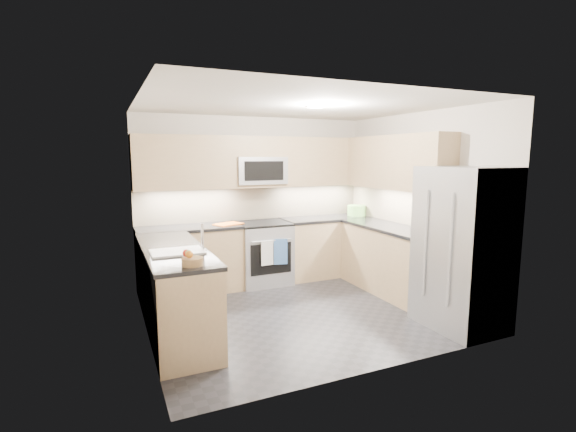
# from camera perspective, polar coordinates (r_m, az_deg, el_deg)

# --- Properties ---
(floor) EXTENTS (3.60, 3.20, 0.00)m
(floor) POSITION_cam_1_polar(r_m,az_deg,el_deg) (5.33, 1.57, -12.83)
(floor) COLOR #232227
(floor) RESTS_ON ground
(ceiling) EXTENTS (3.60, 3.20, 0.02)m
(ceiling) POSITION_cam_1_polar(r_m,az_deg,el_deg) (5.01, 1.68, 14.92)
(ceiling) COLOR beige
(ceiling) RESTS_ON wall_back
(wall_back) EXTENTS (3.60, 0.02, 2.50)m
(wall_back) POSITION_cam_1_polar(r_m,az_deg,el_deg) (6.49, -4.49, 2.32)
(wall_back) COLOR beige
(wall_back) RESTS_ON floor
(wall_front) EXTENTS (3.60, 0.02, 2.50)m
(wall_front) POSITION_cam_1_polar(r_m,az_deg,el_deg) (3.66, 12.52, -2.44)
(wall_front) COLOR beige
(wall_front) RESTS_ON floor
(wall_left) EXTENTS (0.02, 3.20, 2.50)m
(wall_left) POSITION_cam_1_polar(r_m,az_deg,el_deg) (4.55, -19.28, -0.65)
(wall_left) COLOR beige
(wall_left) RESTS_ON floor
(wall_right) EXTENTS (0.02, 3.20, 2.50)m
(wall_right) POSITION_cam_1_polar(r_m,az_deg,el_deg) (6.02, 17.28, 1.50)
(wall_right) COLOR beige
(wall_right) RESTS_ON floor
(base_cab_back_left) EXTENTS (1.42, 0.60, 0.90)m
(base_cab_back_left) POSITION_cam_1_polar(r_m,az_deg,el_deg) (6.06, -13.25, -5.98)
(base_cab_back_left) COLOR tan
(base_cab_back_left) RESTS_ON floor
(base_cab_back_right) EXTENTS (1.42, 0.60, 0.90)m
(base_cab_back_right) POSITION_cam_1_polar(r_m,az_deg,el_deg) (6.79, 5.16, -4.26)
(base_cab_back_right) COLOR tan
(base_cab_back_right) RESTS_ON floor
(base_cab_right) EXTENTS (0.60, 1.70, 0.90)m
(base_cab_right) POSITION_cam_1_polar(r_m,az_deg,el_deg) (6.08, 13.89, -5.96)
(base_cab_right) COLOR tan
(base_cab_right) RESTS_ON floor
(base_cab_peninsula) EXTENTS (0.60, 2.00, 0.90)m
(base_cab_peninsula) POSITION_cam_1_polar(r_m,az_deg,el_deg) (4.76, -15.17, -9.98)
(base_cab_peninsula) COLOR tan
(base_cab_peninsula) RESTS_ON floor
(countertop_back_left) EXTENTS (1.42, 0.63, 0.04)m
(countertop_back_left) POSITION_cam_1_polar(r_m,az_deg,el_deg) (5.97, -13.40, -1.60)
(countertop_back_left) COLOR black
(countertop_back_left) RESTS_ON base_cab_back_left
(countertop_back_right) EXTENTS (1.42, 0.63, 0.04)m
(countertop_back_right) POSITION_cam_1_polar(r_m,az_deg,el_deg) (6.71, 5.22, -0.34)
(countertop_back_right) COLOR black
(countertop_back_right) RESTS_ON base_cab_back_right
(countertop_right) EXTENTS (0.63, 1.70, 0.04)m
(countertop_right) POSITION_cam_1_polar(r_m,az_deg,el_deg) (5.99, 14.04, -1.59)
(countertop_right) COLOR black
(countertop_right) RESTS_ON base_cab_right
(countertop_peninsula) EXTENTS (0.63, 2.00, 0.04)m
(countertop_peninsula) POSITION_cam_1_polar(r_m,az_deg,el_deg) (4.64, -15.39, -4.46)
(countertop_peninsula) COLOR black
(countertop_peninsula) RESTS_ON base_cab_peninsula
(upper_cab_back) EXTENTS (3.60, 0.35, 0.75)m
(upper_cab_back) POSITION_cam_1_polar(r_m,az_deg,el_deg) (6.29, -4.02, 7.38)
(upper_cab_back) COLOR tan
(upper_cab_back) RESTS_ON wall_back
(upper_cab_right) EXTENTS (0.35, 1.95, 0.75)m
(upper_cab_right) POSITION_cam_1_polar(r_m,az_deg,el_deg) (6.08, 14.55, 7.11)
(upper_cab_right) COLOR tan
(upper_cab_right) RESTS_ON wall_right
(backsplash_back) EXTENTS (3.60, 0.01, 0.51)m
(backsplash_back) POSITION_cam_1_polar(r_m,az_deg,el_deg) (6.49, -4.47, 1.83)
(backsplash_back) COLOR tan
(backsplash_back) RESTS_ON wall_back
(backsplash_right) EXTENTS (0.01, 2.30, 0.51)m
(backsplash_right) POSITION_cam_1_polar(r_m,az_deg,el_deg) (6.36, 14.57, 1.46)
(backsplash_right) COLOR tan
(backsplash_right) RESTS_ON wall_right
(gas_range) EXTENTS (0.76, 0.65, 0.91)m
(gas_range) POSITION_cam_1_polar(r_m,az_deg,el_deg) (6.32, -3.42, -5.14)
(gas_range) COLOR #A4A6AC
(gas_range) RESTS_ON floor
(range_cooktop) EXTENTS (0.76, 0.65, 0.03)m
(range_cooktop) POSITION_cam_1_polar(r_m,az_deg,el_deg) (6.23, -3.46, -1.03)
(range_cooktop) COLOR black
(range_cooktop) RESTS_ON gas_range
(oven_door_glass) EXTENTS (0.62, 0.02, 0.45)m
(oven_door_glass) POSITION_cam_1_polar(r_m,az_deg,el_deg) (6.02, -2.31, -5.86)
(oven_door_glass) COLOR black
(oven_door_glass) RESTS_ON gas_range
(oven_handle) EXTENTS (0.60, 0.02, 0.02)m
(oven_handle) POSITION_cam_1_polar(r_m,az_deg,el_deg) (5.95, -2.26, -3.38)
(oven_handle) COLOR #B2B5BA
(oven_handle) RESTS_ON gas_range
(microwave) EXTENTS (0.76, 0.40, 0.40)m
(microwave) POSITION_cam_1_polar(r_m,az_deg,el_deg) (6.27, -3.93, 6.24)
(microwave) COLOR #9E9FA5
(microwave) RESTS_ON upper_cab_back
(microwave_door) EXTENTS (0.60, 0.01, 0.28)m
(microwave_door) POSITION_cam_1_polar(r_m,az_deg,el_deg) (6.08, -3.26, 6.18)
(microwave_door) COLOR black
(microwave_door) RESTS_ON microwave
(refrigerator) EXTENTS (0.70, 0.90, 1.80)m
(refrigerator) POSITION_cam_1_polar(r_m,az_deg,el_deg) (5.01, 22.76, -4.11)
(refrigerator) COLOR #929499
(refrigerator) RESTS_ON floor
(fridge_handle_left) EXTENTS (0.02, 0.02, 1.20)m
(fridge_handle_left) POSITION_cam_1_polar(r_m,az_deg,el_deg) (4.62, 21.25, -4.40)
(fridge_handle_left) COLOR #B2B5BA
(fridge_handle_left) RESTS_ON refrigerator
(fridge_handle_right) EXTENTS (0.02, 0.02, 1.20)m
(fridge_handle_right) POSITION_cam_1_polar(r_m,az_deg,el_deg) (4.87, 18.25, -3.62)
(fridge_handle_right) COLOR #B2B5BA
(fridge_handle_right) RESTS_ON refrigerator
(sink_basin) EXTENTS (0.52, 0.38, 0.16)m
(sink_basin) POSITION_cam_1_polar(r_m,az_deg,el_deg) (4.41, -14.87, -5.63)
(sink_basin) COLOR white
(sink_basin) RESTS_ON base_cab_peninsula
(faucet) EXTENTS (0.03, 0.03, 0.28)m
(faucet) POSITION_cam_1_polar(r_m,az_deg,el_deg) (4.41, -11.64, -2.86)
(faucet) COLOR silver
(faucet) RESTS_ON countertop_peninsula
(utensil_bowl) EXTENTS (0.31, 0.31, 0.17)m
(utensil_bowl) POSITION_cam_1_polar(r_m,az_deg,el_deg) (6.95, 9.34, 0.75)
(utensil_bowl) COLOR #6BB14C
(utensil_bowl) RESTS_ON countertop_back_right
(cutting_board) EXTENTS (0.45, 0.39, 0.01)m
(cutting_board) POSITION_cam_1_polar(r_m,az_deg,el_deg) (6.05, -8.16, -1.08)
(cutting_board) COLOR orange
(cutting_board) RESTS_ON countertop_back_left
(fruit_basket) EXTENTS (0.23, 0.23, 0.07)m
(fruit_basket) POSITION_cam_1_polar(r_m,az_deg,el_deg) (3.86, -12.93, -6.09)
(fruit_basket) COLOR #997447
(fruit_basket) RESTS_ON countertop_peninsula
(fruit_apple) EXTENTS (0.07, 0.07, 0.07)m
(fruit_apple) POSITION_cam_1_polar(r_m,az_deg,el_deg) (3.84, -13.73, -4.96)
(fruit_apple) COLOR red
(fruit_apple) RESTS_ON fruit_basket
(fruit_pear) EXTENTS (0.06, 0.06, 0.06)m
(fruit_pear) POSITION_cam_1_polar(r_m,az_deg,el_deg) (3.82, -13.42, -5.03)
(fruit_pear) COLOR #64B04B
(fruit_pear) RESTS_ON fruit_basket
(dish_towel_check) EXTENTS (0.19, 0.03, 0.35)m
(dish_towel_check) POSITION_cam_1_polar(r_m,az_deg,el_deg) (5.94, -2.87, -5.08)
(dish_towel_check) COLOR white
(dish_towel_check) RESTS_ON oven_handle
(dish_towel_blue) EXTENTS (0.20, 0.06, 0.37)m
(dish_towel_blue) POSITION_cam_1_polar(r_m,az_deg,el_deg) (6.01, -1.02, -4.90)
(dish_towel_blue) COLOR #375E99
(dish_towel_blue) RESTS_ON oven_handle
(fruit_orange) EXTENTS (0.07, 0.07, 0.07)m
(fruit_orange) POSITION_cam_1_polar(r_m,az_deg,el_deg) (3.79, -13.35, -5.15)
(fruit_orange) COLOR #CA6C16
(fruit_orange) RESTS_ON fruit_basket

